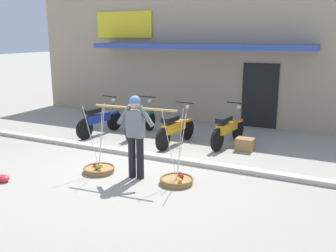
# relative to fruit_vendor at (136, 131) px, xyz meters

# --- Properties ---
(ground_plane) EXTENTS (90.00, 90.00, 0.00)m
(ground_plane) POSITION_rel_fruit_vendor_xyz_m (-0.50, 0.56, -0.98)
(ground_plane) COLOR #9E998C
(sidewalk_curb) EXTENTS (20.00, 0.24, 0.10)m
(sidewalk_curb) POSITION_rel_fruit_vendor_xyz_m (-0.50, 1.26, -0.93)
(sidewalk_curb) COLOR #BAB4A5
(sidewalk_curb) RESTS_ON ground
(fruit_vendor) EXTENTS (1.75, 0.23, 1.70)m
(fruit_vendor) POSITION_rel_fruit_vendor_xyz_m (0.00, 0.00, 0.00)
(fruit_vendor) COLOR black
(fruit_vendor) RESTS_ON ground
(fruit_basket_left_side) EXTENTS (0.67, 0.67, 1.45)m
(fruit_basket_left_side) POSITION_rel_fruit_vendor_xyz_m (-0.87, -0.08, -0.90)
(fruit_basket_left_side) COLOR #9E7542
(fruit_basket_left_side) RESTS_ON ground
(fruit_basket_right_side) EXTENTS (0.67, 0.67, 1.45)m
(fruit_basket_right_side) POSITION_rel_fruit_vendor_xyz_m (0.87, 0.07, -0.91)
(fruit_basket_right_side) COLOR #9E7542
(fruit_basket_right_side) RESTS_ON ground
(motorcycle_nearest_shop) EXTENTS (0.54, 1.81, 1.09)m
(motorcycle_nearest_shop) POSITION_rel_fruit_vendor_xyz_m (-2.72, 2.49, -0.53)
(motorcycle_nearest_shop) COLOR black
(motorcycle_nearest_shop) RESTS_ON ground
(motorcycle_second_in_row) EXTENTS (0.54, 1.82, 1.09)m
(motorcycle_second_in_row) POSITION_rel_fruit_vendor_xyz_m (-1.59, 2.93, -0.53)
(motorcycle_second_in_row) COLOR black
(motorcycle_second_in_row) RESTS_ON ground
(motorcycle_third_in_row) EXTENTS (0.54, 1.82, 1.09)m
(motorcycle_third_in_row) POSITION_rel_fruit_vendor_xyz_m (-0.28, 2.49, -0.53)
(motorcycle_third_in_row) COLOR black
(motorcycle_third_in_row) RESTS_ON ground
(motorcycle_end_of_row) EXTENTS (0.54, 1.81, 1.09)m
(motorcycle_end_of_row) POSITION_rel_fruit_vendor_xyz_m (0.98, 3.05, -0.53)
(motorcycle_end_of_row) COLOR black
(motorcycle_end_of_row) RESTS_ON ground
(storefront_building) EXTENTS (13.00, 6.00, 4.20)m
(storefront_building) POSITION_rel_fruit_vendor_xyz_m (-0.71, 7.97, 1.12)
(storefront_building) COLOR tan
(storefront_building) RESTS_ON ground
(plastic_litter_bag) EXTENTS (0.28, 0.22, 0.14)m
(plastic_litter_bag) POSITION_rel_fruit_vendor_xyz_m (-2.27, -1.34, -0.91)
(plastic_litter_bag) COLOR red
(plastic_litter_bag) RESTS_ON ground
(wooden_crate) EXTENTS (0.44, 0.36, 0.32)m
(wooden_crate) POSITION_rel_fruit_vendor_xyz_m (1.50, 2.83, -0.82)
(wooden_crate) COLOR olive
(wooden_crate) RESTS_ON ground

